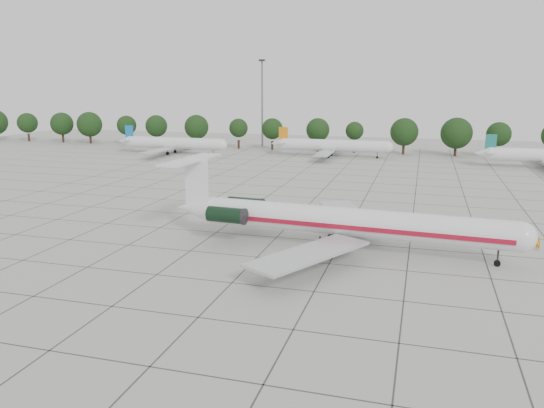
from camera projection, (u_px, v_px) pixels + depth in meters
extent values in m
plane|color=#A9A9A2|center=(277.00, 237.00, 65.68)|extent=(260.00, 260.00, 0.00)
cube|color=#383838|center=(303.00, 210.00, 79.74)|extent=(170.00, 170.00, 0.02)
cylinder|color=silver|center=(351.00, 222.00, 59.65)|extent=(35.01, 5.55, 3.20)
sphere|color=silver|center=(521.00, 237.00, 53.87)|extent=(3.20, 3.20, 3.20)
cone|color=silver|center=(194.00, 208.00, 66.24)|extent=(5.05, 3.52, 3.20)
cube|color=maroon|center=(354.00, 221.00, 61.19)|extent=(33.83, 2.35, 0.53)
cube|color=maroon|center=(348.00, 228.00, 58.22)|extent=(33.83, 2.35, 0.53)
cube|color=#B7BABC|center=(346.00, 214.00, 68.74)|extent=(9.39, 15.16, 0.29)
cube|color=#B7BABC|center=(309.00, 254.00, 52.75)|extent=(10.92, 14.88, 0.29)
cube|color=black|center=(244.00, 206.00, 66.24)|extent=(2.21, 1.40, 0.24)
cylinder|color=black|center=(246.00, 205.00, 66.87)|extent=(4.76, 2.15, 1.84)
cube|color=black|center=(229.00, 214.00, 62.25)|extent=(2.21, 1.40, 0.24)
cylinder|color=black|center=(227.00, 215.00, 61.62)|extent=(4.76, 2.15, 1.84)
cube|color=silver|center=(197.00, 182.00, 65.32)|extent=(3.11, 0.48, 5.81)
cube|color=silver|center=(191.00, 160.00, 64.94)|extent=(3.69, 11.80, 0.21)
cylinder|color=black|center=(498.00, 258.00, 55.07)|extent=(0.21, 0.21, 1.84)
cylinder|color=black|center=(497.00, 263.00, 55.20)|extent=(0.69, 0.32, 0.68)
cylinder|color=black|center=(331.00, 232.00, 63.40)|extent=(0.25, 0.25, 1.74)
cylinder|color=black|center=(331.00, 238.00, 63.57)|extent=(1.01, 0.65, 0.97)
cylinder|color=black|center=(320.00, 244.00, 58.78)|extent=(0.25, 0.25, 1.74)
cylinder|color=black|center=(320.00, 250.00, 58.95)|extent=(1.01, 0.65, 0.97)
imported|color=orange|center=(538.00, 243.00, 60.51)|extent=(0.66, 0.53, 1.59)
cylinder|color=silver|center=(174.00, 143.00, 142.18)|extent=(27.20, 3.00, 3.00)
cube|color=#B7BABC|center=(171.00, 147.00, 142.72)|extent=(3.50, 27.20, 0.25)
cube|color=#0D66AC|center=(129.00, 132.00, 145.21)|extent=(2.40, 0.25, 3.60)
cylinder|color=black|center=(175.00, 151.00, 145.09)|extent=(0.80, 0.45, 0.80)
cylinder|color=black|center=(168.00, 153.00, 140.97)|extent=(0.80, 0.45, 0.80)
cylinder|color=silver|center=(334.00, 145.00, 136.65)|extent=(27.20, 3.00, 3.00)
cube|color=#B7BABC|center=(330.00, 150.00, 137.19)|extent=(3.50, 27.20, 0.25)
cube|color=orange|center=(283.00, 134.00, 139.68)|extent=(2.40, 0.25, 3.60)
cylinder|color=black|center=(331.00, 154.00, 139.56)|extent=(0.80, 0.45, 0.80)
cylinder|color=black|center=(328.00, 156.00, 135.44)|extent=(0.80, 0.45, 0.80)
cube|color=#176A61|center=(491.00, 142.00, 120.03)|extent=(2.40, 0.25, 3.60)
cylinder|color=#332114|center=(29.00, 137.00, 174.13)|extent=(0.70, 0.70, 2.50)
sphere|color=black|center=(27.00, 123.00, 173.07)|extent=(6.44, 6.44, 6.44)
cylinder|color=#332114|center=(63.00, 139.00, 170.58)|extent=(0.70, 0.70, 2.50)
sphere|color=black|center=(62.00, 124.00, 169.53)|extent=(7.14, 7.14, 7.14)
cylinder|color=#332114|center=(91.00, 139.00, 167.85)|extent=(0.70, 0.70, 2.50)
sphere|color=black|center=(89.00, 124.00, 166.79)|extent=(7.79, 7.79, 7.79)
cylinder|color=#332114|center=(128.00, 141.00, 164.30)|extent=(0.70, 0.70, 2.50)
sphere|color=black|center=(127.00, 125.00, 163.25)|extent=(5.94, 5.94, 5.94)
cylinder|color=#332114|center=(157.00, 142.00, 161.57)|extent=(0.70, 0.70, 2.50)
sphere|color=black|center=(156.00, 126.00, 160.51)|extent=(6.57, 6.57, 6.57)
cylinder|color=#332114|center=(197.00, 143.00, 158.02)|extent=(0.70, 0.70, 2.50)
sphere|color=black|center=(197.00, 127.00, 156.97)|extent=(7.15, 7.15, 7.15)
cylinder|color=#332114|center=(239.00, 144.00, 154.48)|extent=(0.70, 0.70, 2.50)
sphere|color=black|center=(238.00, 128.00, 153.42)|extent=(5.43, 5.43, 5.43)
cylinder|color=#332114|center=(272.00, 145.00, 151.75)|extent=(0.70, 0.70, 2.50)
sphere|color=black|center=(272.00, 129.00, 150.69)|extent=(5.99, 5.99, 5.99)
cylinder|color=#332114|center=(318.00, 147.00, 148.20)|extent=(0.70, 0.70, 2.50)
sphere|color=black|center=(318.00, 130.00, 147.15)|extent=(6.50, 6.50, 6.50)
cylinder|color=#332114|center=(354.00, 148.00, 145.47)|extent=(0.70, 0.70, 2.50)
sphere|color=black|center=(355.00, 131.00, 144.41)|extent=(4.93, 4.93, 4.93)
cylinder|color=#332114|center=(403.00, 150.00, 141.92)|extent=(0.70, 0.70, 2.50)
sphere|color=black|center=(404.00, 132.00, 140.87)|extent=(7.40, 7.40, 7.40)
cylinder|color=#332114|center=(455.00, 151.00, 138.38)|extent=(0.70, 0.70, 2.50)
sphere|color=black|center=(457.00, 133.00, 137.32)|extent=(8.08, 8.08, 8.08)
cylinder|color=#332114|center=(497.00, 153.00, 135.64)|extent=(0.70, 0.70, 2.50)
sphere|color=black|center=(499.00, 134.00, 134.59)|extent=(6.17, 6.17, 6.17)
cylinder|color=slate|center=(262.00, 104.00, 157.18)|extent=(0.56, 0.56, 25.00)
cube|color=black|center=(262.00, 60.00, 154.35)|extent=(1.60, 1.60, 0.50)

